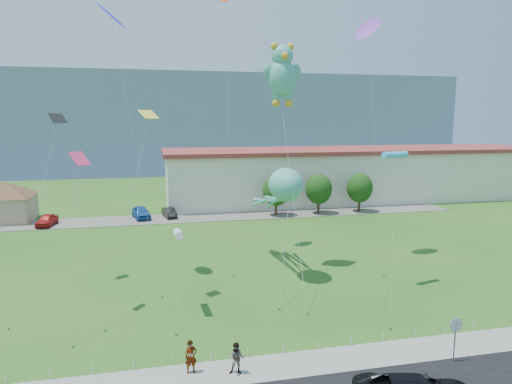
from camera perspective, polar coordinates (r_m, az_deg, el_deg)
ground at (r=27.56m, az=0.58°, el=-18.39°), size 160.00×160.00×0.00m
sidewalk at (r=25.19m, az=2.10°, el=-21.09°), size 80.00×2.50×0.10m
parking_strip at (r=60.43m, az=-6.97°, el=-3.15°), size 70.00×6.00×0.06m
hill_ridge at (r=143.93m, az=-10.43°, el=8.78°), size 160.00×50.00×25.00m
pavilion at (r=65.23m, az=-28.78°, el=-0.63°), size 9.20×9.20×5.00m
warehouse at (r=75.30m, az=12.36°, el=2.27°), size 61.00×15.00×8.20m
stop_sign at (r=26.99m, az=23.68°, el=-15.40°), size 0.80×0.07×2.50m
rope_fence at (r=26.32m, az=1.26°, el=-19.18°), size 26.05×0.05×0.50m
tree_near at (r=60.60m, az=2.51°, el=0.18°), size 3.60×3.60×5.47m
tree_mid at (r=62.41m, az=7.84°, el=0.36°), size 3.60×3.60×5.47m
tree_far at (r=64.73m, az=12.83°, el=0.52°), size 3.60×3.60×5.47m
pedestrian_left at (r=24.49m, az=-8.13°, el=-19.72°), size 0.67×0.49×1.69m
pedestrian_right at (r=24.21m, az=-2.40°, el=-20.08°), size 0.93×0.82×1.63m
parked_car_red at (r=60.50m, az=-24.69°, el=-3.20°), size 2.26×4.30×1.40m
parked_car_blue at (r=60.91m, az=-14.17°, el=-2.48°), size 2.79×4.87×1.56m
parked_car_black at (r=60.90m, az=-10.78°, el=-2.52°), size 2.04×3.93×1.23m
octopus_kite at (r=37.16m, az=3.16°, el=0.02°), size 3.49×12.86×8.99m
teddy_bear_kite at (r=38.76m, az=3.29°, el=14.60°), size 3.25×11.32×18.91m
small_kite_pink at (r=30.83m, az=-21.25°, el=1.77°), size 1.29×5.94×10.67m
small_kite_blue at (r=38.42m, az=-17.48°, el=19.56°), size 3.96×6.59×21.22m
small_kite_cyan at (r=35.51m, az=16.97°, el=4.30°), size 4.08×8.31×10.54m
small_kite_black at (r=37.13m, az=-24.09°, el=5.89°), size 2.68×9.34×13.24m
small_kite_yellow at (r=31.69m, az=-13.87°, el=6.53°), size 3.65×5.71×13.48m
small_kite_white at (r=30.19m, az=-9.70°, el=-5.24°), size 0.74×4.67×5.79m
small_kite_purple at (r=43.58m, az=13.85°, el=18.56°), size 1.80×7.07×21.35m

